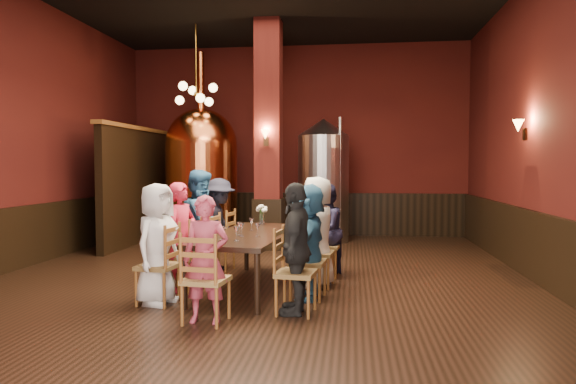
# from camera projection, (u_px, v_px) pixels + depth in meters

# --- Properties ---
(room) EXTENTS (10.00, 10.02, 4.50)m
(room) POSITION_uv_depth(u_px,v_px,m) (257.00, 124.00, 7.32)
(room) COLOR black
(room) RESTS_ON ground
(wainscot_right) EXTENTS (0.08, 9.90, 1.00)m
(wainscot_right) POSITION_uv_depth(u_px,v_px,m) (546.00, 251.00, 6.92)
(wainscot_right) COLOR black
(wainscot_right) RESTS_ON ground
(wainscot_back) EXTENTS (7.90, 0.08, 1.00)m
(wainscot_back) POSITION_uv_depth(u_px,v_px,m) (296.00, 213.00, 12.33)
(wainscot_back) COLOR black
(wainscot_back) RESTS_ON ground
(wainscot_left) EXTENTS (0.08, 9.90, 1.00)m
(wainscot_left) POSITION_uv_depth(u_px,v_px,m) (5.00, 240.00, 7.91)
(wainscot_left) COLOR black
(wainscot_left) RESTS_ON ground
(column) EXTENTS (0.58, 0.58, 4.50)m
(column) POSITION_uv_depth(u_px,v_px,m) (269.00, 135.00, 10.13)
(column) COLOR #4B1410
(column) RESTS_ON ground
(partition) EXTENTS (0.22, 3.50, 2.40)m
(partition) POSITION_uv_depth(u_px,v_px,m) (138.00, 187.00, 10.95)
(partition) COLOR black
(partition) RESTS_ON ground
(pendant_cluster) EXTENTS (0.90, 0.90, 1.70)m
(pendant_cluster) POSITION_uv_depth(u_px,v_px,m) (196.00, 94.00, 10.38)
(pendant_cluster) COLOR #A57226
(pendant_cluster) RESTS_ON room
(sconce_wall) EXTENTS (0.20, 0.20, 0.36)m
(sconce_wall) POSITION_uv_depth(u_px,v_px,m) (525.00, 129.00, 7.63)
(sconce_wall) COLOR black
(sconce_wall) RESTS_ON room
(sconce_column) EXTENTS (0.20, 0.20, 0.36)m
(sconce_column) POSITION_uv_depth(u_px,v_px,m) (266.00, 137.00, 9.84)
(sconce_column) COLOR black
(sconce_column) RESTS_ON column
(dining_table) EXTENTS (1.26, 2.50, 0.75)m
(dining_table) POSITION_uv_depth(u_px,v_px,m) (251.00, 238.00, 6.89)
(dining_table) COLOR black
(dining_table) RESTS_ON ground
(chair_0) EXTENTS (0.51, 0.51, 0.92)m
(chair_0) POSITION_uv_depth(u_px,v_px,m) (158.00, 266.00, 6.13)
(chair_0) COLOR brown
(chair_0) RESTS_ON ground
(person_0) EXTENTS (0.62, 0.80, 1.45)m
(person_0) POSITION_uv_depth(u_px,v_px,m) (157.00, 244.00, 6.12)
(person_0) COLOR white
(person_0) RESTS_ON ground
(chair_1) EXTENTS (0.51, 0.51, 0.92)m
(chair_1) POSITION_uv_depth(u_px,v_px,m) (182.00, 256.00, 6.78)
(chair_1) COLOR brown
(chair_1) RESTS_ON ground
(person_1) EXTENTS (0.49, 0.60, 1.44)m
(person_1) POSITION_uv_depth(u_px,v_px,m) (182.00, 237.00, 6.77)
(person_1) COLOR red
(person_1) RESTS_ON ground
(chair_2) EXTENTS (0.51, 0.51, 0.92)m
(chair_2) POSITION_uv_depth(u_px,v_px,m) (202.00, 248.00, 7.42)
(chair_2) COLOR brown
(chair_2) RESTS_ON ground
(person_2) EXTENTS (0.44, 0.80, 1.60)m
(person_2) POSITION_uv_depth(u_px,v_px,m) (202.00, 225.00, 7.41)
(person_2) COLOR #295D8A
(person_2) RESTS_ON ground
(chair_3) EXTENTS (0.51, 0.51, 0.92)m
(chair_3) POSITION_uv_depth(u_px,v_px,m) (219.00, 241.00, 8.08)
(chair_3) COLOR brown
(chair_3) RESTS_ON ground
(person_3) EXTENTS (0.64, 1.00, 1.46)m
(person_3) POSITION_uv_depth(u_px,v_px,m) (219.00, 224.00, 8.06)
(person_3) COLOR black
(person_3) RESTS_ON ground
(chair_4) EXTENTS (0.51, 0.51, 0.92)m
(chair_4) POSITION_uv_depth(u_px,v_px,m) (296.00, 273.00, 5.73)
(chair_4) COLOR brown
(chair_4) RESTS_ON ground
(person_4) EXTENTS (0.38, 0.87, 1.47)m
(person_4) POSITION_uv_depth(u_px,v_px,m) (296.00, 248.00, 5.72)
(person_4) COLOR black
(person_4) RESTS_ON ground
(chair_5) EXTENTS (0.51, 0.51, 0.92)m
(chair_5) POSITION_uv_depth(u_px,v_px,m) (308.00, 262.00, 6.38)
(chair_5) COLOR brown
(chair_5) RESTS_ON ground
(person_5) EXTENTS (0.45, 1.34, 1.43)m
(person_5) POSITION_uv_depth(u_px,v_px,m) (308.00, 241.00, 6.37)
(person_5) COLOR #2F688F
(person_5) RESTS_ON ground
(chair_6) EXTENTS (0.51, 0.51, 0.92)m
(chair_6) POSITION_uv_depth(u_px,v_px,m) (317.00, 253.00, 7.02)
(chair_6) COLOR brown
(chair_6) RESTS_ON ground
(person_6) EXTENTS (0.60, 0.81, 1.51)m
(person_6) POSITION_uv_depth(u_px,v_px,m) (317.00, 232.00, 7.01)
(person_6) COLOR beige
(person_6) RESTS_ON ground
(chair_7) EXTENTS (0.51, 0.51, 0.92)m
(chair_7) POSITION_uv_depth(u_px,v_px,m) (325.00, 245.00, 7.67)
(chair_7) COLOR brown
(chair_7) RESTS_ON ground
(person_7) EXTENTS (0.52, 0.74, 1.38)m
(person_7) POSITION_uv_depth(u_px,v_px,m) (326.00, 230.00, 7.66)
(person_7) COLOR black
(person_7) RESTS_ON ground
(chair_8) EXTENTS (0.51, 0.51, 0.92)m
(chair_8) POSITION_uv_depth(u_px,v_px,m) (206.00, 279.00, 5.40)
(chair_8) COLOR brown
(chair_8) RESTS_ON ground
(person_8) EXTENTS (0.50, 0.33, 1.35)m
(person_8) POSITION_uv_depth(u_px,v_px,m) (206.00, 259.00, 5.39)
(person_8) COLOR #AA384E
(person_8) RESTS_ON ground
(copper_kettle) EXTENTS (1.84, 1.84, 4.08)m
(copper_kettle) POSITION_uv_depth(u_px,v_px,m) (202.00, 173.00, 11.12)
(copper_kettle) COLOR black
(copper_kettle) RESTS_ON ground
(steel_vessel) EXTENTS (1.45, 1.45, 2.66)m
(steel_vessel) POSITION_uv_depth(u_px,v_px,m) (323.00, 180.00, 11.13)
(steel_vessel) COLOR #B2B2B7
(steel_vessel) RESTS_ON ground
(rose_vase) EXTENTS (0.18, 0.18, 0.31)m
(rose_vase) POSITION_uv_depth(u_px,v_px,m) (262.00, 211.00, 7.88)
(rose_vase) COLOR white
(rose_vase) RESTS_ON dining_table
(wine_glass_0) EXTENTS (0.07, 0.07, 0.17)m
(wine_glass_0) POSITION_uv_depth(u_px,v_px,m) (236.00, 234.00, 6.17)
(wine_glass_0) COLOR white
(wine_glass_0) RESTS_ON dining_table
(wine_glass_1) EXTENTS (0.07, 0.07, 0.17)m
(wine_glass_1) POSITION_uv_depth(u_px,v_px,m) (258.00, 230.00, 6.54)
(wine_glass_1) COLOR white
(wine_glass_1) RESTS_ON dining_table
(wine_glass_2) EXTENTS (0.07, 0.07, 0.17)m
(wine_glass_2) POSITION_uv_depth(u_px,v_px,m) (251.00, 224.00, 7.16)
(wine_glass_2) COLOR white
(wine_glass_2) RESTS_ON dining_table
(wine_glass_3) EXTENTS (0.07, 0.07, 0.17)m
(wine_glass_3) POSITION_uv_depth(u_px,v_px,m) (222.00, 233.00, 6.22)
(wine_glass_3) COLOR white
(wine_glass_3) RESTS_ON dining_table
(wine_glass_4) EXTENTS (0.07, 0.07, 0.17)m
(wine_glass_4) POSITION_uv_depth(u_px,v_px,m) (224.00, 234.00, 6.16)
(wine_glass_4) COLOR white
(wine_glass_4) RESTS_ON dining_table
(wine_glass_5) EXTENTS (0.07, 0.07, 0.17)m
(wine_glass_5) POSITION_uv_depth(u_px,v_px,m) (242.00, 230.00, 6.55)
(wine_glass_5) COLOR white
(wine_glass_5) RESTS_ON dining_table
(wine_glass_6) EXTENTS (0.07, 0.07, 0.17)m
(wine_glass_6) POSITION_uv_depth(u_px,v_px,m) (239.00, 229.00, 6.67)
(wine_glass_6) COLOR white
(wine_glass_6) RESTS_ON dining_table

